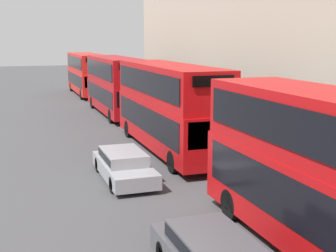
{
  "coord_description": "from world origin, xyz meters",
  "views": [
    {
      "loc": [
        -6.12,
        -4.19,
        5.8
      ],
      "look_at": [
        0.48,
        15.15,
        1.95
      ],
      "focal_mm": 50.0,
      "sensor_mm": 36.0,
      "label": 1
    }
  ],
  "objects_px": {
    "bus_trailing": "(87,72)",
    "car_hatchback": "(124,164)",
    "bus_third_in_queue": "(115,83)",
    "bus_second_in_queue": "(168,104)"
  },
  "relations": [
    {
      "from": "bus_trailing",
      "to": "car_hatchback",
      "type": "distance_m",
      "value": 30.66
    },
    {
      "from": "bus_third_in_queue",
      "to": "car_hatchback",
      "type": "xyz_separation_m",
      "value": [
        -3.4,
        -16.82,
        -1.76
      ]
    },
    {
      "from": "bus_third_in_queue",
      "to": "bus_trailing",
      "type": "distance_m",
      "value": 13.6
    },
    {
      "from": "bus_third_in_queue",
      "to": "car_hatchback",
      "type": "distance_m",
      "value": 17.25
    },
    {
      "from": "bus_second_in_queue",
      "to": "bus_trailing",
      "type": "distance_m",
      "value": 26.21
    },
    {
      "from": "bus_second_in_queue",
      "to": "bus_trailing",
      "type": "height_order",
      "value": "bus_second_in_queue"
    },
    {
      "from": "bus_trailing",
      "to": "car_hatchback",
      "type": "bearing_deg",
      "value": -96.38
    },
    {
      "from": "bus_second_in_queue",
      "to": "bus_third_in_queue",
      "type": "distance_m",
      "value": 12.61
    },
    {
      "from": "bus_third_in_queue",
      "to": "bus_trailing",
      "type": "relative_size",
      "value": 0.97
    },
    {
      "from": "bus_second_in_queue",
      "to": "car_hatchback",
      "type": "distance_m",
      "value": 5.71
    }
  ]
}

